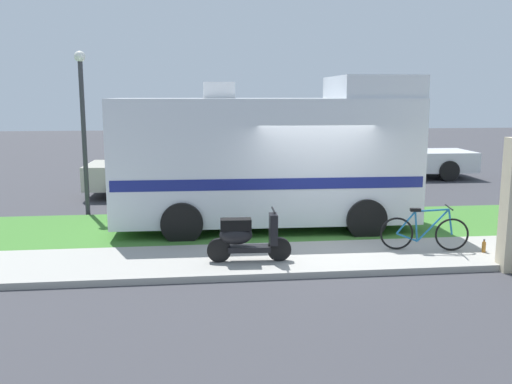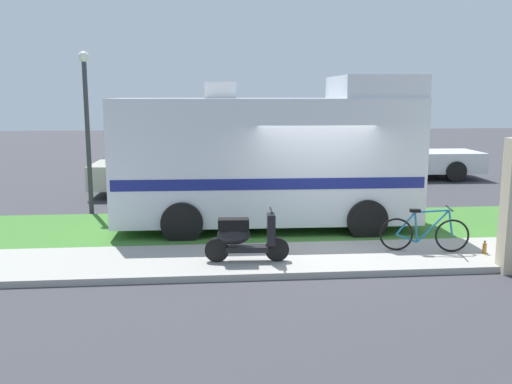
% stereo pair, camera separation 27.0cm
% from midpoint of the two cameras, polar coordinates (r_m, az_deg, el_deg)
% --- Properties ---
extents(ground_plane, '(80.00, 80.00, 0.00)m').
position_cam_midpoint_polar(ground_plane, '(11.87, 5.76, -5.36)').
color(ground_plane, '#38383D').
extents(sidewalk, '(24.00, 2.00, 0.12)m').
position_cam_midpoint_polar(sidewalk, '(10.73, 7.14, -6.72)').
color(sidewalk, '#9E9B93').
rests_on(sidewalk, ground).
extents(grass_strip, '(24.00, 3.40, 0.08)m').
position_cam_midpoint_polar(grass_strip, '(13.28, 4.38, -3.51)').
color(grass_strip, '#3D752D').
rests_on(grass_strip, ground).
extents(motorhome_rv, '(6.90, 2.72, 3.55)m').
position_cam_midpoint_polar(motorhome_rv, '(12.88, 0.70, 3.58)').
color(motorhome_rv, silver).
rests_on(motorhome_rv, ground).
extents(scooter, '(1.54, 0.50, 0.97)m').
position_cam_midpoint_polar(scooter, '(10.09, -1.81, -4.65)').
color(scooter, black).
rests_on(scooter, ground).
extents(bicycle, '(1.69, 0.53, 0.88)m').
position_cam_midpoint_polar(bicycle, '(11.28, 16.29, -3.96)').
color(bicycle, black).
rests_on(bicycle, ground).
extents(pickup_truck_near, '(5.41, 2.41, 1.87)m').
position_cam_midpoint_polar(pickup_truck_near, '(17.61, -6.89, 2.91)').
color(pickup_truck_near, '#B7B29E').
rests_on(pickup_truck_near, ground).
extents(pickup_truck_far, '(5.80, 2.30, 1.88)m').
position_cam_midpoint_polar(pickup_truck_far, '(21.50, 12.20, 4.04)').
color(pickup_truck_far, silver).
rests_on(pickup_truck_far, ground).
extents(bottle_spare, '(0.08, 0.08, 0.26)m').
position_cam_midpoint_polar(bottle_spare, '(11.57, 21.80, -5.26)').
color(bottle_spare, brown).
rests_on(bottle_spare, ground).
extents(street_lamp_post, '(0.28, 0.28, 4.23)m').
position_cam_midpoint_polar(street_lamp_post, '(15.06, -17.89, 7.36)').
color(street_lamp_post, '#333338').
rests_on(street_lamp_post, ground).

